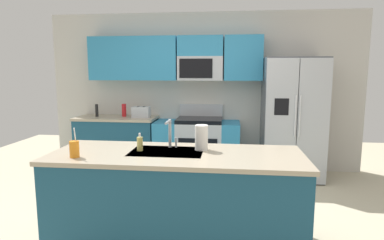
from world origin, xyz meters
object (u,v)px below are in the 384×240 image
(pepper_mill, at_px, (97,110))
(range_oven, at_px, (197,146))
(toaster, at_px, (141,112))
(bottle_red, at_px, (124,110))
(drink_cup_orange, at_px, (74,149))
(refrigerator, at_px, (292,119))
(sink_faucet, at_px, (170,131))
(paper_towel_roll, at_px, (201,138))
(soap_dispenser, at_px, (140,144))

(pepper_mill, bearing_deg, range_oven, 0.09)
(range_oven, height_order, toaster, range_oven)
(bottle_red, bearing_deg, drink_cup_orange, -81.10)
(range_oven, height_order, bottle_red, bottle_red)
(refrigerator, bearing_deg, bottle_red, 177.29)
(sink_faucet, height_order, paper_towel_roll, sink_faucet)
(range_oven, relative_size, sink_faucet, 4.82)
(soap_dispenser, distance_m, paper_towel_roll, 0.59)
(pepper_mill, bearing_deg, toaster, -3.72)
(bottle_red, height_order, soap_dispenser, bottle_red)
(toaster, bearing_deg, paper_towel_roll, -60.58)
(refrigerator, bearing_deg, pepper_mill, 178.74)
(bottle_red, relative_size, drink_cup_orange, 0.79)
(toaster, xyz_separation_m, sink_faucet, (0.85, -2.02, 0.08))
(soap_dispenser, bearing_deg, drink_cup_orange, -149.01)
(range_oven, height_order, soap_dispenser, range_oven)
(range_oven, xyz_separation_m, sink_faucet, (-0.06, -2.07, 0.62))
(range_oven, height_order, refrigerator, refrigerator)
(range_oven, bearing_deg, sink_faucet, -91.66)
(range_oven, xyz_separation_m, refrigerator, (1.47, -0.07, 0.48))
(pepper_mill, xyz_separation_m, bottle_red, (0.45, 0.06, 0.00))
(toaster, height_order, bottle_red, bottle_red)
(refrigerator, relative_size, paper_towel_roll, 7.71)
(refrigerator, distance_m, drink_cup_orange, 3.36)
(paper_towel_roll, bearing_deg, refrigerator, 59.17)
(pepper_mill, xyz_separation_m, soap_dispenser, (1.35, -2.21, -0.03))
(bottle_red, xyz_separation_m, paper_towel_roll, (1.48, -2.17, 0.02))
(drink_cup_orange, bearing_deg, toaster, 91.91)
(bottle_red, height_order, drink_cup_orange, drink_cup_orange)
(sink_faucet, bearing_deg, toaster, 112.82)
(drink_cup_orange, distance_m, soap_dispenser, 0.59)
(sink_faucet, bearing_deg, pepper_mill, 128.01)
(toaster, relative_size, pepper_mill, 1.37)
(range_oven, relative_size, bottle_red, 6.50)
(pepper_mill, relative_size, bottle_red, 0.98)
(paper_towel_roll, bearing_deg, pepper_mill, 132.43)
(pepper_mill, bearing_deg, bottle_red, 7.46)
(toaster, height_order, paper_towel_roll, paper_towel_roll)
(soap_dispenser, bearing_deg, refrigerator, 50.01)
(pepper_mill, relative_size, paper_towel_roll, 0.85)
(toaster, bearing_deg, bottle_red, 161.29)
(toaster, distance_m, drink_cup_orange, 2.46)
(range_oven, distance_m, pepper_mill, 1.77)
(drink_cup_orange, bearing_deg, soap_dispenser, 30.99)
(refrigerator, bearing_deg, soap_dispenser, -129.99)
(soap_dispenser, bearing_deg, paper_towel_roll, 9.71)
(refrigerator, xyz_separation_m, drink_cup_orange, (-2.30, -2.44, 0.05))
(pepper_mill, distance_m, drink_cup_orange, 2.65)
(sink_faucet, bearing_deg, range_oven, 88.34)
(toaster, height_order, sink_faucet, sink_faucet)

